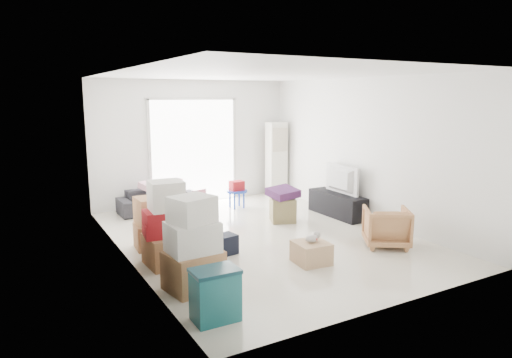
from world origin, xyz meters
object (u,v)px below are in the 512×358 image
object	(u,v)px
ac_tower	(276,159)
television	(338,190)
sofa	(159,196)
storage_bins	(215,295)
tv_console	(337,205)
armchair	(386,225)
kids_table	(237,189)
ottoman	(283,210)
wood_crate	(311,253)

from	to	relation	value
ac_tower	television	distance (m)	2.24
sofa	storage_bins	world-z (taller)	sofa
tv_console	armchair	world-z (taller)	armchair
sofa	kids_table	distance (m)	1.62
television	ottoman	size ratio (longest dim) A/B	2.16
sofa	kids_table	bearing A→B (deg)	-19.18
armchair	kids_table	distance (m)	3.53
ac_tower	kids_table	world-z (taller)	ac_tower
ac_tower	sofa	bearing A→B (deg)	-177.07
television	storage_bins	xyz separation A→B (m)	(-3.90, -2.74, -0.23)
ac_tower	storage_bins	bearing A→B (deg)	-127.84
sofa	armchair	distance (m)	4.61
ac_tower	television	world-z (taller)	ac_tower
ac_tower	ottoman	world-z (taller)	ac_tower
kids_table	tv_console	bearing A→B (deg)	-47.52
armchair	ottoman	size ratio (longest dim) A/B	1.53
sofa	ac_tower	bearing A→B (deg)	1.48
storage_bins	wood_crate	size ratio (longest dim) A/B	1.24
television	sofa	bearing A→B (deg)	57.03
tv_console	ottoman	distance (m)	1.18
sofa	ottoman	distance (m)	2.61
armchair	storage_bins	world-z (taller)	armchair
armchair	wood_crate	bearing A→B (deg)	35.16
tv_console	ottoman	world-z (taller)	tv_console
sofa	armchair	world-z (taller)	armchair
kids_table	sofa	bearing A→B (deg)	162.27
storage_bins	wood_crate	bearing A→B (deg)	24.64
ac_tower	tv_console	size ratio (longest dim) A/B	1.28
television	armchair	world-z (taller)	armchair
tv_console	sofa	distance (m)	3.62
ac_tower	wood_crate	size ratio (longest dim) A/B	3.79
ac_tower	wood_crate	distance (m)	4.59
wood_crate	ac_tower	bearing A→B (deg)	64.40
sofa	wood_crate	distance (m)	4.06
ottoman	wood_crate	distance (m)	2.23
ac_tower	kids_table	bearing A→B (deg)	-155.14
ac_tower	storage_bins	size ratio (longest dim) A/B	3.06
sofa	kids_table	xyz separation A→B (m)	(1.54, -0.49, 0.09)
television	ottoman	world-z (taller)	television
ac_tower	kids_table	size ratio (longest dim) A/B	3.01
ac_tower	tv_console	xyz separation A→B (m)	(0.05, -2.21, -0.65)
television	armchair	distance (m)	1.92
sofa	armchair	xyz separation A→B (m)	(2.46, -3.90, 0.02)
armchair	wood_crate	xyz separation A→B (m)	(-1.49, -0.03, -0.19)
ottoman	armchair	bearing A→B (deg)	-72.40
tv_console	television	size ratio (longest dim) A/B	1.41
tv_console	storage_bins	distance (m)	4.77
television	sofa	xyz separation A→B (m)	(-2.98, 2.06, -0.20)
tv_console	armchair	size ratio (longest dim) A/B	1.99
television	kids_table	size ratio (longest dim) A/B	1.66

